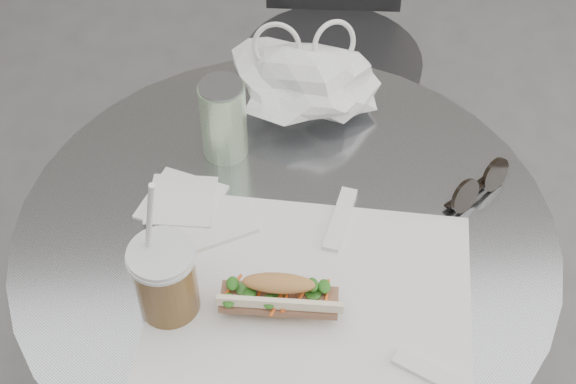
{
  "coord_description": "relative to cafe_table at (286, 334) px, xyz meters",
  "views": [
    {
      "loc": [
        -0.04,
        -0.5,
        1.61
      ],
      "look_at": [
        0.01,
        0.23,
        0.79
      ],
      "focal_mm": 50.0,
      "sensor_mm": 36.0,
      "label": 1
    }
  ],
  "objects": [
    {
      "name": "sunglasses",
      "position": [
        0.28,
        0.05,
        0.29
      ],
      "size": [
        0.11,
        0.09,
        0.05
      ],
      "rotation": [
        0.0,
        0.0,
        0.63
      ],
      "color": "black",
      "rests_on": "cafe_table"
    },
    {
      "name": "chair_far",
      "position": [
        0.15,
        0.73,
        -0.13
      ],
      "size": [
        0.4,
        0.42,
        0.76
      ],
      "rotation": [
        0.0,
        0.0,
        3.03
      ],
      "color": "#323235",
      "rests_on": "ground"
    },
    {
      "name": "plastic_bag",
      "position": [
        0.05,
        0.25,
        0.33
      ],
      "size": [
        0.23,
        0.19,
        0.11
      ],
      "primitive_type": null,
      "rotation": [
        0.0,
        0.0,
        0.12
      ],
      "color": "white",
      "rests_on": "cafe_table"
    },
    {
      "name": "drink_can",
      "position": [
        -0.08,
        0.16,
        0.34
      ],
      "size": [
        0.07,
        0.07,
        0.13
      ],
      "color": "#69A15E",
      "rests_on": "cafe_table"
    },
    {
      "name": "napkin_stack",
      "position": [
        -0.15,
        0.06,
        0.28
      ],
      "size": [
        0.14,
        0.14,
        0.01
      ],
      "color": "white",
      "rests_on": "cafe_table"
    },
    {
      "name": "banh_mi",
      "position": [
        -0.02,
        -0.13,
        0.31
      ],
      "size": [
        0.19,
        0.1,
        0.06
      ],
      "rotation": [
        0.0,
        0.0,
        -0.14
      ],
      "color": "#CF834E",
      "rests_on": "sandwich_paper"
    },
    {
      "name": "sandwich_paper",
      "position": [
        0.02,
        -0.15,
        0.28
      ],
      "size": [
        0.48,
        0.46,
        0.0
      ],
      "primitive_type": "cube",
      "rotation": [
        0.0,
        0.0,
        -0.19
      ],
      "color": "white",
      "rests_on": "cafe_table"
    },
    {
      "name": "cafe_table",
      "position": [
        0.0,
        0.0,
        0.0
      ],
      "size": [
        0.76,
        0.76,
        0.74
      ],
      "color": "slate",
      "rests_on": "ground"
    },
    {
      "name": "iced_coffee",
      "position": [
        -0.16,
        -0.12,
        0.33
      ],
      "size": [
        0.09,
        0.09,
        0.25
      ],
      "color": "brown",
      "rests_on": "cafe_table"
    }
  ]
}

